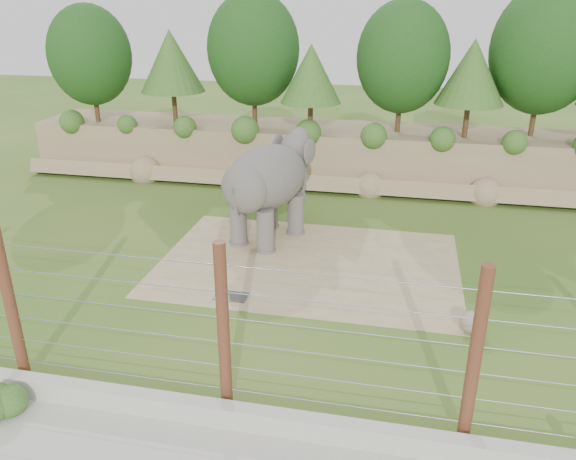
# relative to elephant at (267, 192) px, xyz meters

# --- Properties ---
(ground) EXTENTS (90.00, 90.00, 0.00)m
(ground) POSITION_rel_elephant_xyz_m (1.35, -4.76, -1.86)
(ground) COLOR #35621C
(ground) RESTS_ON ground
(back_embankment) EXTENTS (30.00, 5.52, 8.77)m
(back_embankment) POSITION_rel_elephant_xyz_m (1.94, 7.92, 2.10)
(back_embankment) COLOR #91795D
(back_embankment) RESTS_ON ground
(dirt_patch) EXTENTS (10.00, 7.00, 0.02)m
(dirt_patch) POSITION_rel_elephant_xyz_m (1.85, -1.76, -1.85)
(dirt_patch) COLOR tan
(dirt_patch) RESTS_ON ground
(drain_grate) EXTENTS (1.00, 0.60, 0.03)m
(drain_grate) POSITION_rel_elephant_xyz_m (-0.04, -4.53, -1.83)
(drain_grate) COLOR #262628
(drain_grate) RESTS_ON dirt_patch
(elephant) EXTENTS (3.51, 5.00, 3.72)m
(elephant) POSITION_rel_elephant_xyz_m (0.00, 0.00, 0.00)
(elephant) COLOR #5A5551
(elephant) RESTS_ON ground
(stone_ball) EXTENTS (0.62, 0.62, 0.62)m
(stone_ball) POSITION_rel_elephant_xyz_m (6.85, -5.06, -1.53)
(stone_ball) COLOR gray
(stone_ball) RESTS_ON dirt_patch
(retaining_wall) EXTENTS (26.00, 0.35, 0.50)m
(retaining_wall) POSITION_rel_elephant_xyz_m (1.35, -9.76, -1.61)
(retaining_wall) COLOR beige
(retaining_wall) RESTS_ON ground
(barrier_fence) EXTENTS (20.26, 0.26, 4.00)m
(barrier_fence) POSITION_rel_elephant_xyz_m (1.35, -9.26, 0.14)
(barrier_fence) COLOR #552A1D
(barrier_fence) RESTS_ON ground
(walkway_shrub) EXTENTS (0.75, 0.75, 0.75)m
(walkway_shrub) POSITION_rel_elephant_xyz_m (-3.26, -10.56, -1.48)
(walkway_shrub) COLOR #2B581B
(walkway_shrub) RESTS_ON walkway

